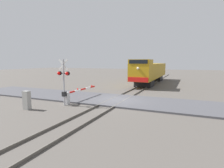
{
  "coord_description": "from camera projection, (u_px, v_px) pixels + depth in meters",
  "views": [
    {
      "loc": [
        6.3,
        -16.01,
        3.75
      ],
      "look_at": [
        -1.05,
        1.13,
        1.47
      ],
      "focal_mm": 28.91,
      "sensor_mm": 36.0,
      "label": 1
    }
  ],
  "objects": [
    {
      "name": "ground_plane",
      "position": [
        117.0,
        101.0,
        17.53
      ],
      "size": [
        160.0,
        160.0,
        0.0
      ],
      "primitive_type": "plane",
      "color": "#514C47"
    },
    {
      "name": "rail_track_left",
      "position": [
        111.0,
        99.0,
        17.8
      ],
      "size": [
        0.08,
        80.0,
        0.15
      ],
      "primitive_type": "cube",
      "color": "#59544C",
      "rests_on": "ground_plane"
    },
    {
      "name": "rail_track_right",
      "position": [
        124.0,
        101.0,
        17.24
      ],
      "size": [
        0.08,
        80.0,
        0.15
      ],
      "primitive_type": "cube",
      "color": "#59544C",
      "rests_on": "ground_plane"
    },
    {
      "name": "road_surface",
      "position": [
        117.0,
        100.0,
        17.52
      ],
      "size": [
        36.0,
        5.37,
        0.15
      ],
      "primitive_type": "cube",
      "color": "#47474C",
      "rests_on": "ground_plane"
    },
    {
      "name": "locomotive",
      "position": [
        150.0,
        71.0,
        31.76
      ],
      "size": [
        2.94,
        17.55,
        4.11
      ],
      "color": "black",
      "rests_on": "ground_plane"
    },
    {
      "name": "crossing_signal",
      "position": [
        64.0,
        77.0,
        15.31
      ],
      "size": [
        1.18,
        0.33,
        4.02
      ],
      "color": "#ADADB2",
      "rests_on": "ground_plane"
    },
    {
      "name": "crossing_gate",
      "position": [
        72.0,
        95.0,
        16.56
      ],
      "size": [
        0.36,
        5.56,
        1.22
      ],
      "color": "silver",
      "rests_on": "ground_plane"
    },
    {
      "name": "utility_cabinet",
      "position": [
        27.0,
        100.0,
        14.22
      ],
      "size": [
        0.53,
        0.39,
        1.49
      ],
      "primitive_type": "cube",
      "color": "#999993",
      "rests_on": "ground_plane"
    }
  ]
}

